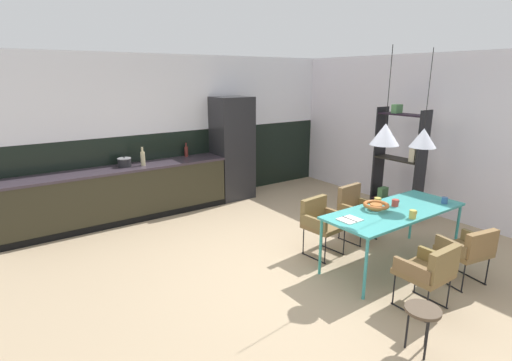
{
  "coord_description": "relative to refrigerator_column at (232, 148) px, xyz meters",
  "views": [
    {
      "loc": [
        -3.08,
        -3.33,
        2.38
      ],
      "look_at": [
        -0.12,
        0.86,
        0.99
      ],
      "focal_mm": 27.08,
      "sensor_mm": 36.0,
      "label": 1
    }
  ],
  "objects": [
    {
      "name": "open_book",
      "position": [
        -0.61,
        -3.56,
        -0.24
      ],
      "size": [
        0.24,
        0.22,
        0.02
      ],
      "color": "white",
      "rests_on": "dining_table"
    },
    {
      "name": "mug_wide_latte",
      "position": [
        0.16,
        -3.36,
        -0.2
      ],
      "size": [
        0.12,
        0.08,
        0.08
      ],
      "color": "gold",
      "rests_on": "dining_table"
    },
    {
      "name": "armchair_near_window",
      "position": [
        0.44,
        -4.47,
        -0.53
      ],
      "size": [
        0.56,
        0.55,
        0.71
      ],
      "rotation": [
        0.0,
        0.0,
        -0.19
      ],
      "color": "brown",
      "rests_on": "ground"
    },
    {
      "name": "mug_dark_espresso",
      "position": [
        0.89,
        -3.87,
        -0.2
      ],
      "size": [
        0.12,
        0.08,
        0.08
      ],
      "color": "#335B93",
      "rests_on": "dining_table"
    },
    {
      "name": "mug_white_ceramic",
      "position": [
        0.05,
        -3.95,
        -0.19
      ],
      "size": [
        0.13,
        0.08,
        0.1
      ],
      "color": "gold",
      "rests_on": "dining_table"
    },
    {
      "name": "bottle_wine_green",
      "position": [
        -0.89,
        0.21,
        0.01
      ],
      "size": [
        0.07,
        0.07,
        0.26
      ],
      "color": "maroon",
      "rests_on": "kitchen_counter"
    },
    {
      "name": "back_wall_panel_upper",
      "position": [
        -0.85,
        0.36,
        1.07
      ],
      "size": [
        6.66,
        0.12,
        1.38
      ],
      "primitive_type": "cube",
      "color": "silver",
      "rests_on": "back_wall_splashback_dark"
    },
    {
      "name": "back_wall_splashback_dark",
      "position": [
        -0.85,
        0.36,
        -0.31
      ],
      "size": [
        6.66,
        0.12,
        1.38
      ],
      "primitive_type": "cube",
      "color": "black",
      "rests_on": "ground"
    },
    {
      "name": "pendant_lamp_over_table_far",
      "position": [
        0.53,
        -3.68,
        0.63
      ],
      "size": [
        0.32,
        0.32,
        1.19
      ],
      "color": "black"
    },
    {
      "name": "armchair_corner_seat",
      "position": [
        -0.38,
        -2.87,
        -0.49
      ],
      "size": [
        0.53,
        0.51,
        0.77
      ],
      "rotation": [
        0.0,
        0.0,
        3.24
      ],
      "color": "brown",
      "rests_on": "ground"
    },
    {
      "name": "ground_plane",
      "position": [
        -0.85,
        -3.06,
        -1.0
      ],
      "size": [
        9.04,
        9.04,
        0.0
      ],
      "primitive_type": "plane",
      "color": "tan"
    },
    {
      "name": "open_shelf_unit",
      "position": [
        1.77,
        -2.53,
        -0.02
      ],
      "size": [
        0.3,
        0.85,
        1.92
      ],
      "rotation": [
        0.0,
        0.0,
        -1.57
      ],
      "color": "black",
      "rests_on": "ground"
    },
    {
      "name": "kitchen_counter",
      "position": [
        -2.21,
        -0.0,
        -0.54
      ],
      "size": [
        3.69,
        0.63,
        0.91
      ],
      "color": "#2E2B1C",
      "rests_on": "ground"
    },
    {
      "name": "armchair_far_side",
      "position": [
        0.41,
        -2.79,
        -0.5
      ],
      "size": [
        0.52,
        0.51,
        0.8
      ],
      "rotation": [
        0.0,
        0.0,
        3.22
      ],
      "color": "brown",
      "rests_on": "ground"
    },
    {
      "name": "mug_short_terracotta",
      "position": [
        0.26,
        -3.56,
        -0.2
      ],
      "size": [
        0.13,
        0.09,
        0.09
      ],
      "color": "#B23D33",
      "rests_on": "dining_table"
    },
    {
      "name": "dining_table",
      "position": [
        0.14,
        -3.65,
        -0.29
      ],
      "size": [
        1.96,
        0.77,
        0.75
      ],
      "color": "teal",
      "rests_on": "ground"
    },
    {
      "name": "refrigerator_column",
      "position": [
        0.0,
        0.0,
        0.0
      ],
      "size": [
        0.71,
        0.6,
        1.99
      ],
      "primitive_type": "cube",
      "color": "#232326",
      "rests_on": "ground"
    },
    {
      "name": "armchair_head_of_table",
      "position": [
        -0.42,
        -4.5,
        -0.52
      ],
      "size": [
        0.49,
        0.47,
        0.74
      ],
      "rotation": [
        0.0,
        0.0,
        0.0
      ],
      "color": "brown",
      "rests_on": "ground"
    },
    {
      "name": "side_stool",
      "position": [
        -1.06,
        -4.83,
        -0.61
      ],
      "size": [
        0.31,
        0.31,
        0.43
      ],
      "color": "#4C3D2D",
      "rests_on": "ground"
    },
    {
      "name": "side_wall_right",
      "position": [
        2.41,
        -3.06,
        0.38
      ],
      "size": [
        0.12,
        6.95,
        2.75
      ],
      "primitive_type": "cube",
      "color": "silver",
      "rests_on": "ground"
    },
    {
      "name": "bottle_oil_tall",
      "position": [
        -1.82,
        -0.06,
        0.04
      ],
      "size": [
        0.08,
        0.08,
        0.32
      ],
      "color": "tan",
      "rests_on": "kitchen_counter"
    },
    {
      "name": "fruit_bowl",
      "position": [
        -0.05,
        -3.5,
        -0.19
      ],
      "size": [
        0.32,
        0.32,
        0.08
      ],
      "color": "#B2662D",
      "rests_on": "dining_table"
    },
    {
      "name": "cooking_pot",
      "position": [
        -2.1,
        0.04,
        -0.02
      ],
      "size": [
        0.22,
        0.22,
        0.17
      ],
      "color": "black",
      "rests_on": "kitchen_counter"
    },
    {
      "name": "pendant_lamp_over_table_near",
      "position": [
        -0.25,
        -3.69,
        0.75
      ],
      "size": [
        0.32,
        0.32,
        1.08
      ],
      "color": "black"
    }
  ]
}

